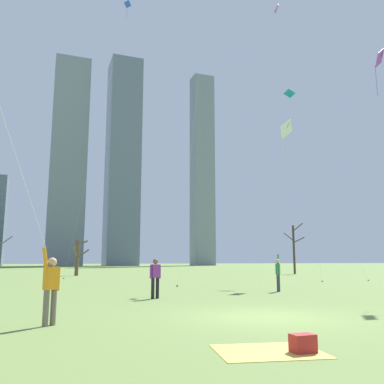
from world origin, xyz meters
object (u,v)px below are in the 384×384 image
Objects in this scene: kite_flyer_midfield_right_green at (31,222)px; kite_flyer_foreground_right_white at (281,229)px; distant_kite_low_near_trees_orange at (207,1)px; bare_tree_right_of_center at (78,256)px; distant_kite_high_overhead_pink at (280,29)px; bystander_far_off_by_trees at (155,276)px; distant_kite_drifting_left_blue at (122,29)px; bare_tree_left_of_center at (294,247)px; picnic_spot at (288,347)px; distant_kite_drifting_right_teal at (296,110)px.

kite_flyer_foreground_right_white is (12.59, 8.92, 0.79)m from kite_flyer_midfield_right_green.
distant_kite_low_near_trees_orange is (10.76, 14.93, 18.08)m from kite_flyer_midfield_right_green.
kite_flyer_foreground_right_white is 3.04× the size of bare_tree_right_of_center.
distant_kite_high_overhead_pink is at bearing 43.62° from kite_flyer_midfield_right_green.
bystander_far_off_by_trees is 0.05× the size of distant_kite_drifting_left_blue.
kite_flyer_midfield_right_green is 2.36× the size of bare_tree_left_of_center.
bare_tree_left_of_center is (21.19, 0.65, -23.13)m from distant_kite_drifting_left_blue.
bare_tree_left_of_center reaches higher than bare_tree_right_of_center.
bystander_far_off_by_trees is 0.07× the size of distant_kite_low_near_trees_orange.
distant_kite_high_overhead_pink is (14.47, 12.12, 21.12)m from bystander_far_off_by_trees.
distant_kite_low_near_trees_orange is at bearing 71.37° from picnic_spot.
distant_kite_drifting_right_teal is at bearing 35.65° from bystander_far_off_by_trees.
bystander_far_off_by_trees is at bearing 87.38° from picnic_spot.
distant_kite_drifting_right_teal is at bearing 40.71° from kite_flyer_midfield_right_green.
kite_flyer_midfield_right_green is 3.77× the size of bare_tree_right_of_center.
distant_kite_drifting_right_teal is 2.70× the size of bare_tree_left_of_center.
kite_flyer_foreground_right_white is at bearing 57.77° from picnic_spot.
picnic_spot is (-14.94, -22.56, -21.93)m from distant_kite_high_overhead_pink.
bystander_far_off_by_trees is 35.02m from distant_kite_drifting_left_blue.
distant_kite_high_overhead_pink is at bearing 56.48° from picnic_spot.
distant_kite_drifting_left_blue reaches higher than kite_flyer_foreground_right_white.
distant_kite_drifting_right_teal is 8.30m from distant_kite_high_overhead_pink.
bare_tree_left_of_center is at bearing 55.61° from picnic_spot.
distant_kite_low_near_trees_orange reaches higher than bare_tree_right_of_center.
distant_kite_drifting_left_blue is 1.33× the size of distant_kite_low_near_trees_orange.
bare_tree_right_of_center is at bearing 91.72° from bystander_far_off_by_trees.
distant_kite_low_near_trees_orange reaches higher than kite_flyer_foreground_right_white.
distant_kite_drifting_right_teal is 7.79× the size of picnic_spot.
kite_flyer_midfield_right_green is 28.23m from distant_kite_drifting_right_teal.
distant_kite_high_overhead_pink reaches higher than kite_flyer_midfield_right_green.
bare_tree_left_of_center is at bearing 1.76° from distant_kite_drifting_left_blue.
kite_flyer_foreground_right_white is at bearing -131.39° from distant_kite_drifting_right_teal.
distant_kite_high_overhead_pink is (12.07, -11.94, -4.22)m from distant_kite_drifting_left_blue.
kite_flyer_midfield_right_green is 39.18m from distant_kite_drifting_left_blue.
bystander_far_off_by_trees is 10.49m from picnic_spot.
picnic_spot is (-2.87, -34.50, -26.15)m from distant_kite_drifting_left_blue.
bare_tree_left_of_center is at bearing 47.48° from kite_flyer_midfield_right_green.
kite_flyer_midfield_right_green is 8.01m from bystander_far_off_by_trees.
bystander_far_off_by_trees is at bearing -140.05° from distant_kite_high_overhead_pink.
bare_tree_right_of_center is (-3.23, 3.77, -24.26)m from distant_kite_drifting_left_blue.
kite_flyer_midfield_right_green reaches higher than bare_tree_left_of_center.
distant_kite_drifting_right_teal reaches higher than bare_tree_right_of_center.
distant_kite_drifting_left_blue is 16.78m from distant_kite_low_near_trees_orange.
distant_kite_drifting_left_blue reaches higher than bare_tree_right_of_center.
picnic_spot is 0.35× the size of bare_tree_left_of_center.
bare_tree_right_of_center is at bearing 130.55° from distant_kite_drifting_left_blue.
distant_kite_drifting_left_blue is 24.76m from bare_tree_right_of_center.
picnic_spot is (-0.48, -10.44, -0.81)m from bystander_far_off_by_trees.
distant_kite_high_overhead_pink is at bearing 39.95° from bystander_far_off_by_trees.
bare_tree_left_of_center is (9.12, 12.59, -18.91)m from distant_kite_high_overhead_pink.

